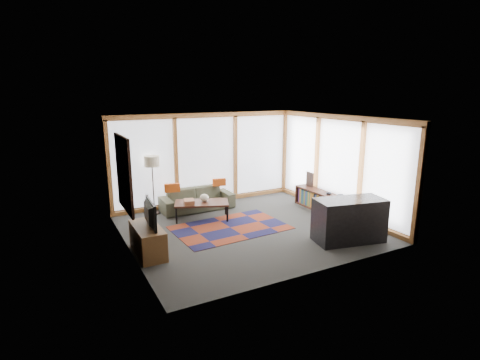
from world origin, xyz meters
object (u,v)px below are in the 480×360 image
television (146,214)px  bar_counter (349,220)px  sofa (197,199)px  bookshelf (324,202)px  coffee_table (202,210)px  floor_lamp (153,185)px  tv_console (148,240)px

television → bar_counter: bearing=-103.9°
sofa → bar_counter: bar_counter is taller
sofa → television: (-1.94, -2.26, 0.55)m
sofa → bookshelf: size_ratio=0.94×
bookshelf → bar_counter: 2.01m
bookshelf → bar_counter: size_ratio=1.43×
coffee_table → floor_lamp: bearing=134.1°
coffee_table → bar_counter: 3.63m
sofa → tv_console: bearing=-130.6°
sofa → bar_counter: size_ratio=1.34×
television → bar_counter: size_ratio=0.62×
bookshelf → television: television is taller
coffee_table → bookshelf: bookshelf is taller
sofa → bookshelf: sofa is taller
floor_lamp → coffee_table: size_ratio=1.17×
floor_lamp → television: 2.58m
bookshelf → television: (-4.88, -0.45, 0.58)m
coffee_table → television: bearing=-140.1°
floor_lamp → television: (-0.79, -2.45, 0.07)m
sofa → floor_lamp: bearing=170.7°
tv_console → sofa: bearing=49.3°
sofa → floor_lamp: floor_lamp is taller
sofa → coffee_table: size_ratio=1.49×
floor_lamp → tv_console: bearing=-108.0°
television → bookshelf: bearing=-80.1°
floor_lamp → television: floor_lamp is taller
sofa → tv_console: same height
floor_lamp → bookshelf: size_ratio=0.73×
tv_console → television: television is taller
bar_counter → television: bearing=173.5°
sofa → tv_console: 2.98m
bookshelf → tv_console: (-4.89, -0.45, 0.03)m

